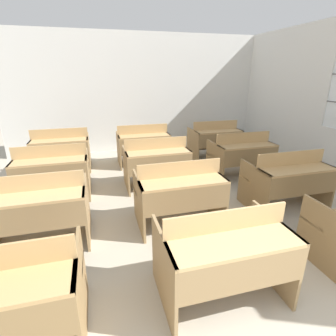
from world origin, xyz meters
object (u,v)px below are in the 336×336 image
at_px(bench_second_left, 38,208).
at_px(bench_back_left, 61,149).
at_px(wastepaper_bin, 243,139).
at_px(bench_second_right, 287,179).
at_px(bench_third_center, 156,161).
at_px(bench_back_center, 143,144).
at_px(bench_third_right, 241,154).
at_px(bench_front_center, 224,253).
at_px(bench_second_center, 179,192).
at_px(bench_back_right, 215,139).
at_px(bench_third_left, 53,171).

distance_m(bench_second_left, bench_back_left, 2.49).
height_order(bench_back_left, wastepaper_bin, bench_back_left).
bearing_deg(bench_second_right, bench_second_left, 179.76).
distance_m(bench_second_left, bench_second_right, 3.25).
bearing_deg(bench_third_center, bench_back_center, 90.27).
relative_size(bench_back_center, wastepaper_bin, 3.12).
relative_size(bench_second_right, bench_third_center, 1.00).
distance_m(bench_third_right, bench_back_center, 2.03).
height_order(bench_second_left, wastepaper_bin, bench_second_left).
height_order(bench_front_center, bench_second_center, same).
bearing_deg(bench_second_center, bench_front_center, -90.06).
relative_size(bench_second_center, bench_back_left, 1.00).
relative_size(bench_third_center, bench_back_right, 1.00).
distance_m(bench_second_left, bench_second_center, 1.64).
xyz_separation_m(bench_second_center, wastepaper_bin, (2.85, 3.25, -0.27)).
height_order(bench_third_left, bench_third_center, same).
height_order(bench_third_left, bench_back_right, same).
distance_m(bench_third_center, bench_back_left, 2.05).
xyz_separation_m(bench_second_right, bench_third_center, (-1.61, 1.26, 0.00)).
bearing_deg(wastepaper_bin, bench_second_right, -110.92).
bearing_deg(bench_third_center, bench_second_left, -142.71).
distance_m(bench_second_left, bench_third_left, 1.23).
xyz_separation_m(bench_second_left, bench_back_right, (3.28, 2.47, 0.00)).
xyz_separation_m(bench_second_center, bench_third_center, (-0.01, 1.26, 0.00)).
relative_size(bench_second_center, bench_back_right, 1.00).
distance_m(bench_front_center, wastepaper_bin, 5.31).
bearing_deg(bench_second_right, bench_back_center, 123.12).
bearing_deg(bench_second_right, bench_third_center, 142.05).
bearing_deg(bench_back_right, bench_third_center, -143.29).
bearing_deg(bench_third_left, bench_back_right, 20.76).
bearing_deg(bench_third_center, bench_back_left, 142.76).
height_order(bench_third_left, wastepaper_bin, bench_third_left).
xyz_separation_m(bench_second_left, bench_third_center, (1.63, 1.24, 0.00)).
bearing_deg(bench_third_right, bench_back_left, 158.87).
bearing_deg(bench_third_center, bench_back_right, 36.71).
relative_size(bench_second_left, wastepaper_bin, 3.12).
height_order(bench_second_center, wastepaper_bin, bench_second_center).
bearing_deg(bench_third_left, bench_second_right, -20.91).
height_order(bench_second_left, bench_second_center, same).
bearing_deg(bench_third_left, bench_second_center, -37.15).
bearing_deg(bench_back_right, bench_second_right, -90.75).
height_order(bench_second_right, bench_back_center, same).
distance_m(bench_front_center, bench_third_right, 2.95).
bearing_deg(bench_front_center, bench_third_left, 123.60).
relative_size(bench_second_center, wastepaper_bin, 3.12).
distance_m(bench_third_right, bench_back_left, 3.48).
bearing_deg(bench_second_center, bench_back_center, 90.32).
relative_size(bench_front_center, bench_back_right, 1.00).
distance_m(bench_third_right, bench_back_right, 1.24).
xyz_separation_m(bench_front_center, bench_third_center, (-0.01, 2.49, 0.00)).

